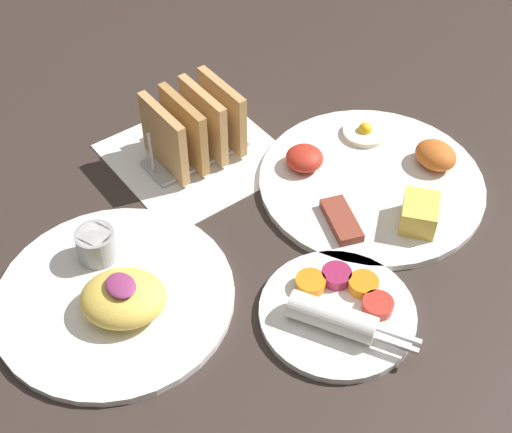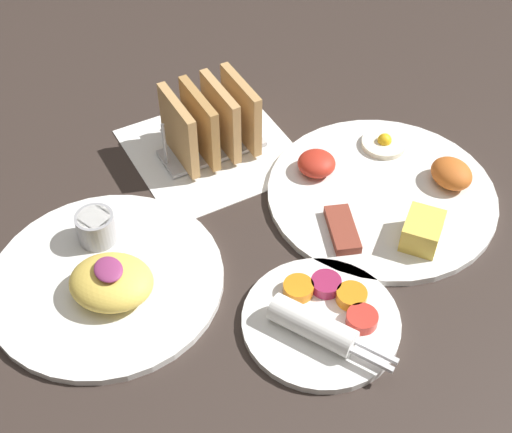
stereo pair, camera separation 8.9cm
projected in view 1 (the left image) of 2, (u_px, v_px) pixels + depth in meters
ground_plane at (251, 244)px, 0.90m from camera, size 3.00×3.00×0.00m
napkin_flat at (196, 155)px, 1.01m from camera, size 0.22×0.22×0.00m
plate_breakfast at (374, 180)px, 0.97m from camera, size 0.31×0.31×0.05m
plate_condiments at (338, 310)px, 0.82m from camera, size 0.19×0.18×0.04m
plate_foreground at (116, 292)px, 0.83m from camera, size 0.28×0.28×0.06m
toast_rack at (194, 128)px, 0.98m from camera, size 0.10×0.15×0.10m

